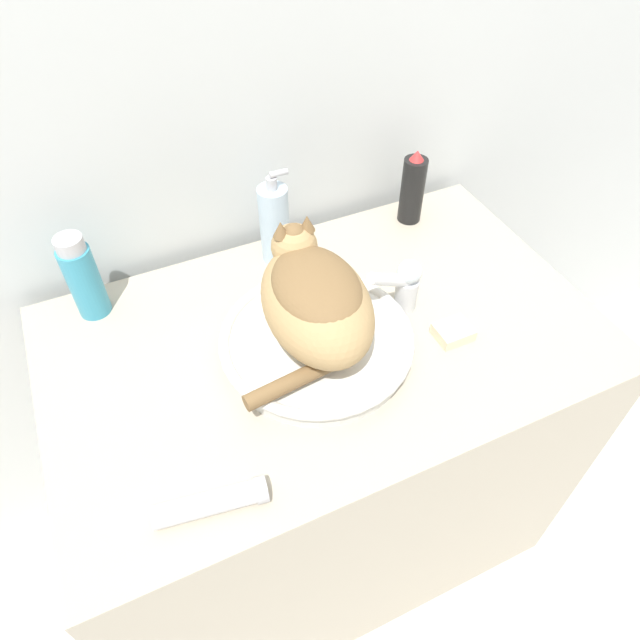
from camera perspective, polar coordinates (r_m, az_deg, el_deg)
The scene contains 11 objects.
ground_plane at distance 1.68m, azimuth 5.56°, elevation -28.42°, with size 12.00×12.00×0.00m, color silver.
wall_back at distance 1.14m, azimuth -8.02°, elevation 24.73°, with size 8.00×0.05×2.40m.
vanity_counter at distance 1.41m, azimuth 0.45°, elevation -12.74°, with size 1.03×0.63×0.82m.
sink_basin at distance 1.03m, azimuth -0.34°, elevation -2.20°, with size 0.35×0.35×0.05m.
cat at distance 0.95m, azimuth -0.56°, elevation 2.25°, with size 0.27×0.29×0.18m.
faucet at distance 1.09m, azimuth 8.42°, elevation 3.67°, with size 0.12×0.05×0.13m.
soap_pump_bottle at distance 1.18m, azimuth -4.43°, elevation 9.61°, with size 0.06×0.06×0.21m.
hairspray_can_black at distance 1.31m, azimuth 9.23°, elevation 12.82°, with size 0.05×0.05×0.17m.
mouthwash_bottle at distance 1.15m, azimuth -22.61°, elevation 3.93°, with size 0.06×0.06×0.18m.
cream_tube at distance 0.88m, azimuth -10.69°, elevation -17.49°, with size 0.17×0.06×0.04m.
soap_bar at distance 1.09m, azimuth 13.16°, elevation -1.19°, with size 0.07×0.06×0.02m.
Camera 1 is at (-0.31, -0.33, 1.62)m, focal length 32.00 mm.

